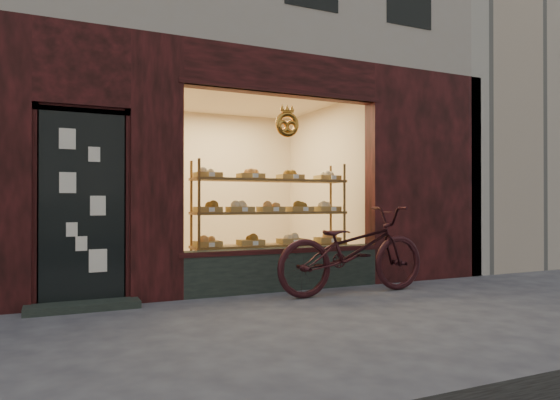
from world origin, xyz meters
name	(u,v)px	position (x,y,z in m)	size (l,w,h in m)	color
ground	(339,332)	(0.00, 0.00, 0.00)	(90.00, 90.00, 0.00)	#3A3A41
neighbor_right	(539,78)	(9.60, 5.50, 4.50)	(12.00, 7.00, 9.00)	#B5B4AA
display_shelf	(271,222)	(0.45, 2.55, 0.87)	(2.20, 0.45, 1.70)	#5B3317
bicycle	(353,250)	(1.13, 1.53, 0.55)	(0.73, 2.09, 1.10)	black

